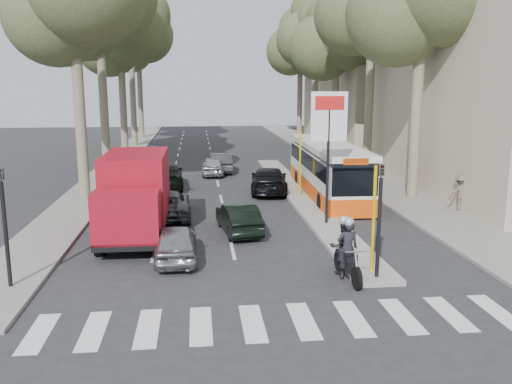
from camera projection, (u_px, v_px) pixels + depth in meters
ground at (264, 269)px, 17.61m from camera, size 120.00×120.00×0.00m
sidewalk_right at (333, 159)px, 42.88m from camera, size 3.20×70.00×0.12m
median_left at (124, 157)px, 44.03m from camera, size 2.40×64.00×0.12m
traffic_island at (300, 196)px, 28.66m from camera, size 1.50×26.00×0.16m
building_far at (383, 61)px, 50.81m from camera, size 11.00×20.00×16.00m
billboard at (328, 139)px, 22.09m from camera, size 1.50×12.10×5.60m
traffic_light_island at (380, 202)px, 16.00m from camera, size 0.16×0.41×3.60m
traffic_light_left at (3, 207)px, 15.33m from camera, size 0.16×0.41×3.60m
tree_l_b at (100, 0)px, 34.17m from camera, size 7.40×7.20×14.88m
tree_l_c at (121, 29)px, 42.19m from camera, size 7.40×7.20×13.71m
tree_l_d at (131, 18)px, 49.63m from camera, size 7.40×7.20×15.66m
tree_l_e at (139, 37)px, 57.62m from camera, size 7.40×7.20×14.49m
tree_r_c at (338, 34)px, 42.10m from camera, size 7.40×7.20×13.32m
tree_r_d at (317, 26)px, 49.63m from camera, size 7.40×7.20×14.88m
tree_r_e at (302, 40)px, 57.58m from camera, size 7.40×7.20×14.10m
silver_hatchback at (176, 242)px, 18.42m from camera, size 1.53×3.61×1.22m
dark_hatchback at (239, 218)px, 21.76m from camera, size 1.76×3.78×1.20m
queue_car_a at (167, 204)px, 24.26m from camera, size 2.22×4.50×1.23m
queue_car_b at (269, 180)px, 29.76m from camera, size 2.51×4.99×1.39m
queue_car_c at (213, 166)px, 35.41m from camera, size 1.50×3.57×1.21m
queue_car_d at (221, 162)px, 36.65m from camera, size 1.40×3.98×1.31m
queue_car_e at (164, 175)px, 30.98m from camera, size 2.38×5.25×1.49m
red_truck at (135, 194)px, 20.87m from camera, size 2.37×6.10×3.25m
city_bus at (328, 168)px, 28.74m from camera, size 2.60×10.86×2.85m
motorcycle at (345, 249)px, 16.69m from camera, size 0.86×2.34×1.99m
pedestrian_near at (374, 178)px, 28.63m from camera, size 0.81×1.12×1.73m
pedestrian_far at (461, 192)px, 25.06m from camera, size 1.12×0.57×1.68m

